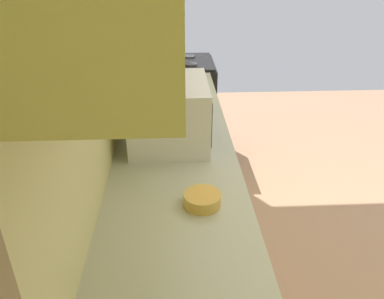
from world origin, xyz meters
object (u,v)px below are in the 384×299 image
oven_range (177,108)px  microwave (169,112)px  bowl (202,199)px  kettle (190,97)px

oven_range → microwave: bearing=177.9°
microwave → bowl: bearing=-167.6°
microwave → bowl: size_ratio=3.17×
oven_range → bowl: 2.16m
oven_range → kettle: size_ratio=5.29×
kettle → bowl: bearing=-180.0°
microwave → oven_range: bearing=-2.1°
microwave → kettle: size_ratio=2.35×
bowl → kettle: 1.04m
oven_range → microwave: size_ratio=2.25×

